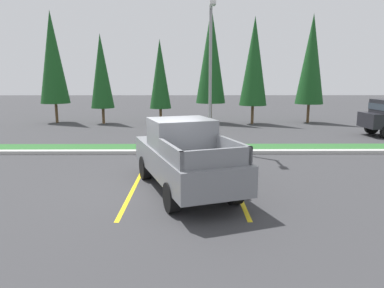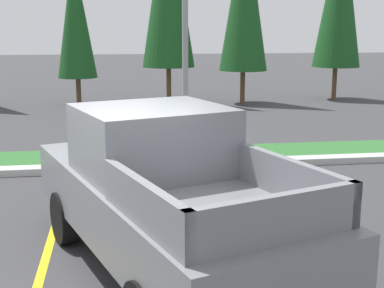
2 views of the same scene
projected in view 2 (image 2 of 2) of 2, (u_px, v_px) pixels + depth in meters
The scene contains 7 objects.
ground_plane at pixel (104, 271), 6.86m from camera, with size 120.00×120.00×0.00m, color #38383A.
parking_line_near at pixel (39, 280), 6.62m from camera, with size 0.12×4.80×0.01m, color yellow.
parking_line_far at pixel (280, 264), 7.06m from camera, with size 0.12×4.80×0.01m, color yellow.
curb_strip at pixel (107, 168), 11.68m from camera, with size 56.00×0.40×0.15m, color #B2B2AD.
grass_median at pixel (108, 158), 12.75m from camera, with size 56.00×1.80×0.06m, color #2D662D.
pickup_truck_main at pixel (161, 193), 6.67m from camera, with size 3.50×5.55×2.10m.
cypress_tree_center at pixel (75, 15), 21.26m from camera, with size 1.58×1.58×6.09m.
Camera 2 is at (0.19, -6.45, 3.05)m, focal length 49.97 mm.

